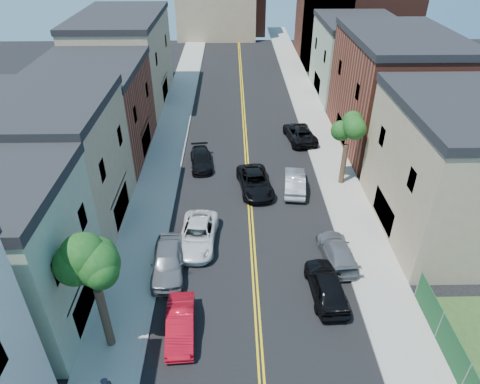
{
  "coord_description": "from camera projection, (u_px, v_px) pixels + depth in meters",
  "views": [
    {
      "loc": [
        -1.32,
        -0.73,
        19.28
      ],
      "look_at": [
        -0.8,
        25.76,
        2.0
      ],
      "focal_mm": 31.85,
      "sensor_mm": 36.0,
      "label": 1
    }
  ],
  "objects": [
    {
      "name": "sidewalk_right",
      "position": [
        320.0,
        133.0,
        44.75
      ],
      "size": [
        3.2,
        100.0,
        0.15
      ],
      "primitive_type": "cube",
      "color": "gray",
      "rests_on": "ground"
    },
    {
      "name": "dark_car_right_far",
      "position": [
        300.0,
        133.0,
        43.07
      ],
      "size": [
        3.26,
        5.78,
        1.52
      ],
      "primitive_type": "imported",
      "rotation": [
        0.0,
        0.0,
        3.28
      ],
      "color": "black",
      "rests_on": "ground"
    },
    {
      "name": "bldg_right_brick",
      "position": [
        393.0,
        94.0,
        40.49
      ],
      "size": [
        9.0,
        14.0,
        10.0
      ],
      "primitive_type": "cube",
      "color": "brown",
      "rests_on": "ground"
    },
    {
      "name": "grey_car_right",
      "position": [
        337.0,
        251.0,
        28.04
      ],
      "size": [
        2.25,
        4.84,
        1.37
      ],
      "primitive_type": "imported",
      "rotation": [
        0.0,
        0.0,
        3.21
      ],
      "color": "slate",
      "rests_on": "ground"
    },
    {
      "name": "black_car_left",
      "position": [
        201.0,
        159.0,
        38.63
      ],
      "size": [
        2.36,
        4.74,
        1.32
      ],
      "primitive_type": "imported",
      "rotation": [
        0.0,
        0.0,
        0.11
      ],
      "color": "black",
      "rests_on": "ground"
    },
    {
      "name": "black_car_right",
      "position": [
        327.0,
        285.0,
        25.29
      ],
      "size": [
        2.22,
        4.93,
        1.64
      ],
      "primitive_type": "imported",
      "rotation": [
        0.0,
        0.0,
        3.2
      ],
      "color": "black",
      "rests_on": "ground"
    },
    {
      "name": "backdrop_center",
      "position": [
        238.0,
        5.0,
        80.46
      ],
      "size": [
        10.0,
        8.0,
        10.0
      ],
      "primitive_type": "cube",
      "color": "brown",
      "rests_on": "ground"
    },
    {
      "name": "bldg_left_tan_near",
      "position": [
        50.0,
        170.0,
        29.42
      ],
      "size": [
        9.0,
        10.0,
        9.0
      ],
      "primitive_type": "cube",
      "color": "#998466",
      "rests_on": "ground"
    },
    {
      "name": "bldg_right_palegrn",
      "position": [
        355.0,
        60.0,
        52.62
      ],
      "size": [
        9.0,
        12.0,
        8.5
      ],
      "primitive_type": "cube",
      "color": "gray",
      "rests_on": "ground"
    },
    {
      "name": "tree_right_far",
      "position": [
        350.0,
        121.0,
        33.28
      ],
      "size": [
        4.4,
        4.4,
        8.03
      ],
      "color": "#3C271E",
      "rests_on": "sidewalk_right"
    },
    {
      "name": "grey_car_left",
      "position": [
        168.0,
        261.0,
        27.01
      ],
      "size": [
        2.28,
        5.11,
        1.71
      ],
      "primitive_type": "imported",
      "rotation": [
        0.0,
        0.0,
        0.05
      ],
      "color": "slate",
      "rests_on": "ground"
    },
    {
      "name": "sidewalk_left",
      "position": [
        170.0,
        134.0,
        44.5
      ],
      "size": [
        3.2,
        100.0,
        0.15
      ],
      "primitive_type": "cube",
      "color": "gray",
      "rests_on": "ground"
    },
    {
      "name": "backdrop_left",
      "position": [
        216.0,
        3.0,
        76.5
      ],
      "size": [
        14.0,
        8.0,
        12.0
      ],
      "primitive_type": "cube",
      "color": "#998466",
      "rests_on": "ground"
    },
    {
      "name": "bldg_left_brick",
      "position": [
        94.0,
        114.0,
        38.9
      ],
      "size": [
        9.0,
        12.0,
        8.0
      ],
      "primitive_type": "cube",
      "color": "brown",
      "rests_on": "ground"
    },
    {
      "name": "curb_left",
      "position": [
        186.0,
        134.0,
        44.53
      ],
      "size": [
        0.3,
        100.0,
        0.15
      ],
      "primitive_type": "cube",
      "color": "gray",
      "rests_on": "ground"
    },
    {
      "name": "church",
      "position": [
        349.0,
        11.0,
        63.65
      ],
      "size": [
        16.2,
        14.2,
        22.6
      ],
      "color": "#4C2319",
      "rests_on": "ground"
    },
    {
      "name": "tree_left_mid",
      "position": [
        88.0,
        251.0,
        19.17
      ],
      "size": [
        5.2,
        5.2,
        9.29
      ],
      "color": "#3C271E",
      "rests_on": "sidewalk_left"
    },
    {
      "name": "bldg_left_tan_far",
      "position": [
        124.0,
        62.0,
        50.22
      ],
      "size": [
        9.0,
        16.0,
        9.5
      ],
      "primitive_type": "cube",
      "color": "#998466",
      "rests_on": "ground"
    },
    {
      "name": "black_suv_lane",
      "position": [
        255.0,
        182.0,
        35.18
      ],
      "size": [
        3.19,
        5.69,
        1.5
      ],
      "primitive_type": "imported",
      "rotation": [
        0.0,
        0.0,
        0.13
      ],
      "color": "black",
      "rests_on": "ground"
    },
    {
      "name": "bldg_right_tan",
      "position": [
        457.0,
        173.0,
        29.04
      ],
      "size": [
        9.0,
        12.0,
        9.0
      ],
      "primitive_type": "cube",
      "color": "#998466",
      "rests_on": "ground"
    },
    {
      "name": "white_pickup",
      "position": [
        198.0,
        235.0,
        29.38
      ],
      "size": [
        2.86,
        5.54,
        1.49
      ],
      "primitive_type": "imported",
      "rotation": [
        0.0,
        0.0,
        -0.07
      ],
      "color": "silver",
      "rests_on": "ground"
    },
    {
      "name": "curb_right",
      "position": [
        303.0,
        133.0,
        44.73
      ],
      "size": [
        0.3,
        100.0,
        0.15
      ],
      "primitive_type": "cube",
      "color": "gray",
      "rests_on": "ground"
    },
    {
      "name": "silver_car_right",
      "position": [
        295.0,
        182.0,
        35.18
      ],
      "size": [
        2.17,
        4.87,
        1.55
      ],
      "primitive_type": "imported",
      "rotation": [
        0.0,
        0.0,
        3.03
      ],
      "color": "#AFB0B7",
      "rests_on": "ground"
    },
    {
      "name": "red_sedan",
      "position": [
        181.0,
        324.0,
        23.04
      ],
      "size": [
        1.73,
        4.31,
        1.39
      ],
      "primitive_type": "imported",
      "rotation": [
        0.0,
        0.0,
        0.06
      ],
      "color": "red",
      "rests_on": "ground"
    }
  ]
}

